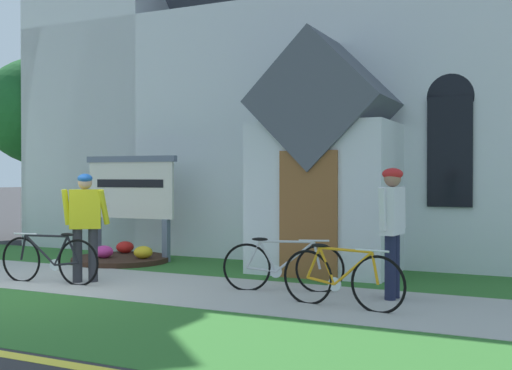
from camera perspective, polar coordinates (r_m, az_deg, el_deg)
ground at (r=12.83m, az=-8.09°, el=-6.74°), size 140.00×140.00×0.00m
sidewalk_slab at (r=10.01m, az=-10.25°, el=-8.85°), size 32.00×2.30×0.01m
grass_verge at (r=8.26m, az=-19.97°, el=-10.95°), size 32.00×2.39×0.01m
church_lawn at (r=11.85m, az=-3.96°, el=-7.34°), size 24.00×2.11×0.01m
church_building at (r=16.53m, az=2.24°, el=12.53°), size 12.23×9.84×14.75m
church_sign at (r=12.88m, az=-11.24°, el=-0.55°), size 2.07×0.21×2.08m
flower_bed at (r=12.73m, az=-12.06°, el=-6.42°), size 1.89×1.89×0.34m
bicycle_white at (r=8.19m, az=7.69°, el=-8.36°), size 1.70×0.29×0.82m
bicycle_green at (r=10.45m, az=-18.14°, el=-6.39°), size 1.80×0.22×0.82m
bicycle_orange at (r=9.27m, az=2.41°, el=-7.32°), size 1.71×0.57×0.80m
cyclist_in_orange_jersey at (r=10.32m, az=-15.17°, el=-2.92°), size 0.60×0.49×1.72m
cyclist_in_red_jersey at (r=8.79m, az=12.21°, el=-3.21°), size 0.31×0.75×1.79m
yard_deciduous_tree at (r=18.12m, az=-17.73°, el=6.24°), size 3.89×3.89×4.94m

